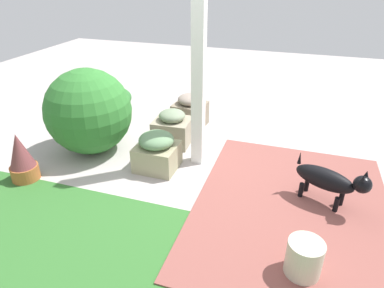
{
  "coord_description": "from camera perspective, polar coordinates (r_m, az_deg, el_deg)",
  "views": [
    {
      "loc": [
        -0.84,
        3.39,
        2.06
      ],
      "look_at": [
        0.18,
        0.25,
        0.3
      ],
      "focal_mm": 31.58,
      "sensor_mm": 36.0,
      "label": 1
    }
  ],
  "objects": [
    {
      "name": "ground_plane",
      "position": [
        4.06,
        3.5,
        -2.62
      ],
      "size": [
        12.0,
        12.0,
        0.0
      ],
      "primitive_type": "plane",
      "color": "#B2A8A5"
    },
    {
      "name": "round_shrub",
      "position": [
        4.23,
        -17.06,
        5.27
      ],
      "size": [
        1.03,
        1.03,
        1.03
      ],
      "primitive_type": "sphere",
      "color": "#2F732E",
      "rests_on": "ground"
    },
    {
      "name": "terracotta_pot_spiky",
      "position": [
        3.99,
        -26.85,
        -2.15
      ],
      "size": [
        0.29,
        0.29,
        0.54
      ],
      "color": "#AD5F2F",
      "rests_on": "ground"
    },
    {
      "name": "dog",
      "position": [
        3.44,
        22.2,
        -5.66
      ],
      "size": [
        0.68,
        0.41,
        0.48
      ],
      "color": "black",
      "rests_on": "ground"
    },
    {
      "name": "porch_pillar",
      "position": [
        3.55,
        1.16,
        14.64
      ],
      "size": [
        0.13,
        0.13,
        2.48
      ],
      "primitive_type": "cube",
      "color": "white",
      "rests_on": "ground"
    },
    {
      "name": "stone_planter_nearest",
      "position": [
        4.82,
        -0.33,
        5.59
      ],
      "size": [
        0.47,
        0.44,
        0.47
      ],
      "color": "gray",
      "rests_on": "ground"
    },
    {
      "name": "terracotta_pot_broad",
      "position": [
        5.23,
        -12.94,
        7.21
      ],
      "size": [
        0.51,
        0.51,
        0.46
      ],
      "color": "#C86940",
      "rests_on": "ground"
    },
    {
      "name": "ceramic_urn",
      "position": [
        2.75,
        18.37,
        -17.92
      ],
      "size": [
        0.27,
        0.27,
        0.3
      ],
      "primitive_type": "cylinder",
      "color": "beige",
      "rests_on": "ground"
    },
    {
      "name": "brick_path",
      "position": [
        3.41,
        16.44,
        -10.37
      ],
      "size": [
        1.8,
        2.4,
        0.02
      ],
      "primitive_type": "cube",
      "color": "brown",
      "rests_on": "ground"
    },
    {
      "name": "stone_planter_mid",
      "position": [
        3.8,
        -5.94,
        -1.23
      ],
      "size": [
        0.46,
        0.43,
        0.45
      ],
      "color": "#9B9571",
      "rests_on": "ground"
    },
    {
      "name": "stone_planter_near",
      "position": [
        4.33,
        -3.33,
        2.66
      ],
      "size": [
        0.48,
        0.43,
        0.46
      ],
      "color": "gray",
      "rests_on": "ground"
    }
  ]
}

